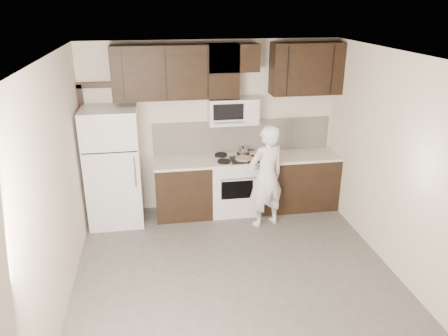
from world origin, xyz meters
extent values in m
plane|color=#504D4B|center=(0.00, 0.00, 0.00)|extent=(4.50, 4.50, 0.00)
plane|color=beige|center=(0.00, 2.25, 1.35)|extent=(4.00, 0.00, 4.00)
plane|color=white|center=(0.00, 0.00, 2.70)|extent=(4.50, 4.50, 0.00)
cube|color=black|center=(-0.52, 1.94, 0.43)|extent=(0.87, 0.62, 0.87)
cube|color=black|center=(1.34, 1.94, 0.43)|extent=(1.32, 0.62, 0.87)
cube|color=white|center=(-0.52, 1.94, 0.89)|extent=(0.87, 0.64, 0.04)
cube|color=white|center=(1.34, 1.94, 0.89)|extent=(1.32, 0.64, 0.04)
cube|color=silver|center=(0.30, 1.94, 0.45)|extent=(0.76, 0.62, 0.89)
cube|color=silver|center=(0.30, 1.94, 0.90)|extent=(0.76, 0.62, 0.02)
cube|color=black|center=(0.30, 1.63, 0.50)|extent=(0.50, 0.01, 0.30)
cylinder|color=silver|center=(0.30, 1.60, 0.70)|extent=(0.55, 0.02, 0.02)
cylinder|color=black|center=(0.12, 1.79, 0.93)|extent=(0.20, 0.20, 0.03)
cylinder|color=black|center=(0.48, 1.79, 0.93)|extent=(0.20, 0.20, 0.03)
cylinder|color=black|center=(0.12, 2.09, 0.93)|extent=(0.20, 0.20, 0.03)
cylinder|color=black|center=(0.48, 2.09, 0.93)|extent=(0.20, 0.20, 0.03)
cube|color=silver|center=(0.50, 2.24, 1.18)|extent=(2.90, 0.02, 0.54)
cube|color=black|center=(-0.55, 2.08, 2.26)|extent=(1.85, 0.35, 0.78)
cube|color=black|center=(1.45, 2.08, 2.26)|extent=(1.10, 0.35, 0.78)
cube|color=black|center=(0.30, 2.08, 2.45)|extent=(0.76, 0.35, 0.40)
cube|color=silver|center=(0.30, 2.06, 1.65)|extent=(0.76, 0.38, 0.40)
cube|color=black|center=(0.20, 1.86, 1.68)|extent=(0.46, 0.01, 0.24)
cube|color=silver|center=(0.56, 1.86, 1.68)|extent=(0.18, 0.01, 0.24)
cylinder|color=silver|center=(0.20, 1.84, 1.52)|extent=(0.46, 0.02, 0.02)
cube|color=silver|center=(-1.55, 1.89, 0.90)|extent=(0.80, 0.72, 1.80)
cube|color=black|center=(-1.55, 1.53, 1.25)|extent=(0.77, 0.01, 0.02)
cylinder|color=silver|center=(-1.22, 1.50, 0.95)|extent=(0.03, 0.03, 0.45)
cube|color=black|center=(-1.96, 2.21, 1.05)|extent=(0.08, 0.08, 2.10)
cube|color=black|center=(-1.75, 2.21, 2.08)|extent=(0.50, 0.08, 0.08)
cylinder|color=silver|center=(0.48, 2.09, 0.97)|extent=(0.15, 0.15, 0.12)
sphere|color=black|center=(0.48, 2.09, 1.04)|extent=(0.03, 0.03, 0.03)
cylinder|color=black|center=(0.60, 2.08, 0.99)|extent=(0.15, 0.03, 0.02)
cube|color=black|center=(0.44, 1.83, 0.92)|extent=(0.42, 0.32, 0.02)
cylinder|color=beige|center=(0.44, 1.83, 0.94)|extent=(0.29, 0.29, 0.02)
imported|color=silver|center=(0.69, 1.39, 0.79)|extent=(0.67, 0.55, 1.59)
camera|label=1|loc=(-0.91, -4.42, 3.26)|focal=35.00mm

